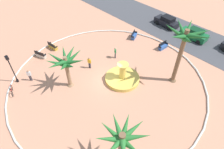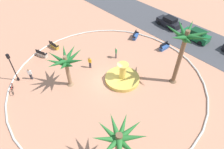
# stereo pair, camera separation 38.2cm
# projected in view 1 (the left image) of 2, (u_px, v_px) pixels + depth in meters

# --- Properties ---
(ground_plane) EXTENTS (80.00, 80.00, 0.00)m
(ground_plane) POSITION_uv_depth(u_px,v_px,m) (108.00, 81.00, 23.50)
(ground_plane) COLOR tan
(plaza_curb) EXTENTS (22.96, 22.96, 0.20)m
(plaza_curb) POSITION_uv_depth(u_px,v_px,m) (108.00, 80.00, 23.43)
(plaza_curb) COLOR silver
(plaza_curb) RESTS_ON ground
(street_asphalt) EXTENTS (48.00, 8.00, 0.03)m
(street_asphalt) POSITION_uv_depth(u_px,v_px,m) (181.00, 32.00, 31.40)
(street_asphalt) COLOR #424247
(street_asphalt) RESTS_ON ground
(fountain) EXTENTS (4.10, 4.10, 2.46)m
(fountain) POSITION_uv_depth(u_px,v_px,m) (122.00, 78.00, 23.39)
(fountain) COLOR gold
(fountain) RESTS_ON ground
(palm_tree_near_fountain) EXTENTS (4.14, 4.41, 4.44)m
(palm_tree_near_fountain) POSITION_uv_depth(u_px,v_px,m) (66.00, 63.00, 20.66)
(palm_tree_near_fountain) COLOR #8E6B4C
(palm_tree_near_fountain) RESTS_ON ground
(palm_tree_by_curb) EXTENTS (3.93, 4.06, 4.71)m
(palm_tree_by_curb) POSITION_uv_depth(u_px,v_px,m) (122.00, 141.00, 14.08)
(palm_tree_by_curb) COLOR brown
(palm_tree_by_curb) RESTS_ON ground
(palm_tree_mid_plaza) EXTENTS (4.68, 4.70, 7.17)m
(palm_tree_mid_plaza) POSITION_uv_depth(u_px,v_px,m) (184.00, 42.00, 19.79)
(palm_tree_mid_plaza) COLOR brown
(palm_tree_mid_plaza) RESTS_ON ground
(bench_east) EXTENTS (1.65, 0.69, 1.00)m
(bench_east) POSITION_uv_depth(u_px,v_px,m) (53.00, 47.00, 28.00)
(bench_east) COLOR gold
(bench_east) RESTS_ON ground
(bench_west) EXTENTS (1.67, 1.02, 1.00)m
(bench_west) POSITION_uv_depth(u_px,v_px,m) (41.00, 55.00, 26.57)
(bench_west) COLOR beige
(bench_west) RESTS_ON ground
(bench_north) EXTENTS (0.60, 1.63, 1.00)m
(bench_north) POSITION_uv_depth(u_px,v_px,m) (163.00, 47.00, 28.02)
(bench_north) COLOR #335BA8
(bench_north) RESTS_ON ground
(bench_southeast) EXTENTS (1.10, 1.67, 1.00)m
(bench_southeast) POSITION_uv_depth(u_px,v_px,m) (134.00, 36.00, 30.07)
(bench_southeast) COLOR #335BA8
(bench_southeast) RESTS_ON ground
(lamppost) EXTENTS (0.32, 0.32, 3.99)m
(lamppost) POSITION_uv_depth(u_px,v_px,m) (11.00, 67.00, 21.80)
(lamppost) COLOR black
(lamppost) RESTS_ON ground
(bicycle_red_frame) EXTENTS (1.64, 0.68, 0.94)m
(bicycle_red_frame) POSITION_uv_depth(u_px,v_px,m) (12.00, 90.00, 21.88)
(bicycle_red_frame) COLOR black
(bicycle_red_frame) RESTS_ON ground
(person_cyclist_helmet) EXTENTS (0.39, 0.41, 1.61)m
(person_cyclist_helmet) POSITION_uv_depth(u_px,v_px,m) (29.00, 75.00, 22.95)
(person_cyclist_helmet) COLOR #33333D
(person_cyclist_helmet) RESTS_ON ground
(person_cyclist_photo) EXTENTS (0.46, 0.35, 1.65)m
(person_cyclist_photo) POSITION_uv_depth(u_px,v_px,m) (115.00, 52.00, 26.10)
(person_cyclist_photo) COLOR #33333D
(person_cyclist_photo) RESTS_ON ground
(person_pedestrian_stroll) EXTENTS (0.51, 0.30, 1.65)m
(person_pedestrian_stroll) POSITION_uv_depth(u_px,v_px,m) (89.00, 62.00, 24.58)
(person_pedestrian_stroll) COLOR #33333D
(person_pedestrian_stroll) RESTS_ON ground
(parked_car_leftmost) EXTENTS (4.12, 2.16, 1.67)m
(parked_car_leftmost) POSITION_uv_depth(u_px,v_px,m) (167.00, 21.00, 32.47)
(parked_car_leftmost) COLOR black
(parked_car_leftmost) RESTS_ON ground
(parked_car_second) EXTENTS (4.03, 1.97, 1.67)m
(parked_car_second) POSITION_uv_depth(u_px,v_px,m) (194.00, 34.00, 29.62)
(parked_car_second) COLOR #145B2D
(parked_car_second) RESTS_ON ground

